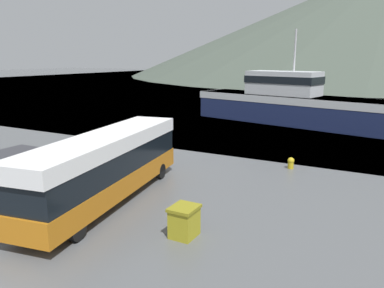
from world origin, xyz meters
name	(u,v)px	position (x,y,z in m)	size (l,w,h in m)	color
water_surface	(364,79)	(0.00, 140.30, 0.00)	(240.00, 240.00, 0.00)	#475B6B
tour_bus	(107,164)	(-2.20, 9.32, 1.89)	(4.39, 11.99, 3.37)	#B26614
delivery_van	(12,174)	(-6.77, 7.40, 1.25)	(2.31, 6.19, 2.35)	#2D2D33
fishing_boat	(299,104)	(1.04, 36.38, 2.19)	(24.89, 10.06, 9.95)	#19234C
storage_bin	(184,221)	(3.07, 7.76, 0.65)	(1.02, 1.17, 1.27)	olive
mooring_bollard	(291,163)	(4.48, 19.26, 0.39)	(0.43, 0.43, 0.74)	#B29919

